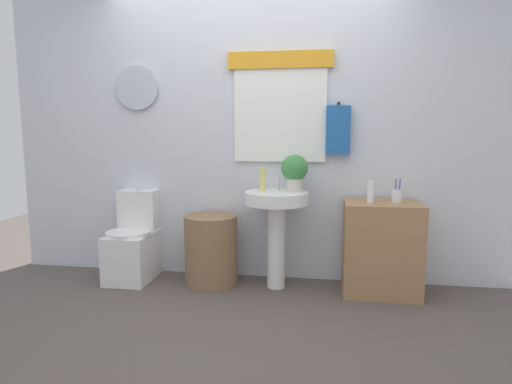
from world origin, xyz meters
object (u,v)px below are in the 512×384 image
Objects in this scene: toilet at (134,245)px; soap_bottle at (263,179)px; wooden_cabinet at (381,248)px; lotion_bottle at (371,192)px; toothbrush_cup at (397,196)px; potted_plant at (294,170)px; pedestal_sink at (276,216)px; laundry_hamper at (211,250)px.

soap_bottle is at bearing 0.78° from toilet.
soap_bottle reaches higher than wooden_cabinet.
toilet is 1.30m from soap_bottle.
soap_bottle is (1.15, 0.02, 0.61)m from toilet.
toothbrush_cup is at bearing 16.01° from lotion_bottle.
soap_bottle is at bearing -177.80° from potted_plant.
toothbrush_cup is (0.95, 0.02, 0.19)m from pedestal_sink.
soap_bottle is at bearing 6.50° from laundry_hamper.
wooden_cabinet is at bearing 20.95° from lotion_bottle.
lotion_bottle is (0.86, -0.09, -0.08)m from soap_bottle.
pedestal_sink is 4.16× the size of soap_bottle.
lotion_bottle reaches higher than laundry_hamper.
potted_plant is at bearing 2.20° from soap_bottle.
toilet is at bearing 179.63° from toothbrush_cup.
pedestal_sink is at bearing -1.55° from toilet.
wooden_cabinet is 4.35× the size of lotion_bottle.
toilet is 4.08× the size of soap_bottle.
laundry_hamper is 0.75m from soap_bottle.
lotion_bottle is at bearing -159.05° from wooden_cabinet.
pedestal_sink is 0.88m from wooden_cabinet.
lotion_bottle is 0.22m from toothbrush_cup.
pedestal_sink is at bearing -22.62° from soap_bottle.
soap_bottle is 1.14× the size of lotion_bottle.
potted_plant reaches higher than soap_bottle.
toilet is at bearing 177.89° from lotion_bottle.
wooden_cabinet is 0.47m from lotion_bottle.
pedestal_sink is at bearing -156.80° from potted_plant.
toothbrush_cup is (2.22, -0.01, 0.50)m from toilet.
lotion_bottle is at bearing -163.99° from toothbrush_cup.
potted_plant reaches higher than toilet.
wooden_cabinet is at bearing -0.00° from pedestal_sink.
lotion_bottle is (0.74, -0.04, 0.22)m from pedestal_sink.
wooden_cabinet is at bearing -169.19° from toothbrush_cup.
toothbrush_cup reaches higher than lotion_bottle.
soap_bottle is 0.87m from lotion_bottle.
toothbrush_cup reaches higher than toilet.
pedestal_sink is at bearing 176.92° from lotion_bottle.
soap_bottle is 1.05× the size of toothbrush_cup.
toothbrush_cup is (0.10, 0.02, 0.43)m from wooden_cabinet.
potted_plant is 0.83m from toothbrush_cup.
laundry_hamper is 1.98× the size of potted_plant.
toothbrush_cup is at bearing 10.81° from wooden_cabinet.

